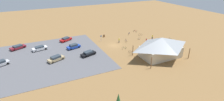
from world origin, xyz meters
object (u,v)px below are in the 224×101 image
visitor_by_pavilion (146,40)px  bicycle_teal_trailside (170,39)px  visitor_crossing_yard (119,40)px  car_silver_front_row (0,63)px  car_black_inner_stall (88,53)px  lot_sign (101,37)px  bicycle_green_yard_center (124,48)px  bicycle_white_yard_left (139,39)px  bicycle_silver_by_bin (162,40)px  bicycle_black_yard_front (131,52)px  bicycle_orange_lone_west (140,35)px  bicycle_purple_front_row (126,41)px  car_maroon_near_entry (18,47)px  bike_pavilion (161,46)px  car_tan_second_row (56,58)px  visitor_near_lot (152,37)px  trash_bin (104,36)px  car_red_far_end (66,39)px  car_blue_end_stall (74,46)px  car_white_back_corner (40,48)px  bicycle_red_lone_east (135,31)px  bicycle_blue_yard_right (129,34)px

visitor_by_pavilion → bicycle_teal_trailside: bearing=168.7°
visitor_crossing_yard → car_silver_front_row: bearing=2.1°
car_black_inner_stall → lot_sign: bearing=-130.1°
bicycle_green_yard_center → bicycle_teal_trailside: bicycle_teal_trailside is taller
lot_sign → bicycle_green_yard_center: size_ratio=1.37×
bicycle_white_yard_left → bicycle_silver_by_bin: bicycle_silver_by_bin is taller
bicycle_black_yard_front → bicycle_orange_lone_west: bicycle_black_yard_front is taller
bicycle_silver_by_bin → bicycle_purple_front_row: bicycle_silver_by_bin is taller
bicycle_white_yard_left → car_maroon_near_entry: car_maroon_near_entry is taller
bike_pavilion → car_tan_second_row: size_ratio=2.77×
visitor_by_pavilion → visitor_near_lot: bearing=-155.7°
bicycle_black_yard_front → car_tan_second_row: size_ratio=0.36×
bicycle_orange_lone_west → bicycle_purple_front_row: bearing=21.5°
car_black_inner_stall → trash_bin: bearing=-129.2°
bicycle_silver_by_bin → car_silver_front_row: bearing=-4.2°
bicycle_white_yard_left → visitor_crossing_yard: visitor_crossing_yard is taller
bicycle_black_yard_front → car_maroon_near_entry: size_ratio=0.36×
bicycle_orange_lone_west → car_black_inner_stall: size_ratio=0.31×
car_silver_front_row → car_maroon_near_entry: bearing=-111.1°
car_red_far_end → car_maroon_near_entry: (15.46, 0.55, -0.03)m
bicycle_orange_lone_west → car_red_far_end: car_red_far_end is taller
car_maroon_near_entry → bicycle_purple_front_row: bearing=165.0°
car_red_far_end → visitor_by_pavilion: visitor_by_pavilion is taller
lot_sign → car_blue_end_stall: size_ratio=0.48×
bicycle_silver_by_bin → car_maroon_near_entry: 48.76m
bicycle_teal_trailside → car_black_inner_stall: (30.99, -0.53, 0.33)m
bicycle_black_yard_front → visitor_near_lot: (-13.78, -7.37, 0.55)m
bicycle_black_yard_front → visitor_by_pavilion: bearing=-150.4°
bicycle_purple_front_row → car_silver_front_row: size_ratio=0.39×
car_tan_second_row → car_black_inner_stall: 9.21m
bicycle_orange_lone_west → car_tan_second_row: bearing=13.3°
trash_bin → car_maroon_near_entry: size_ratio=0.18×
car_white_back_corner → trash_bin: bearing=-173.2°
bicycle_black_yard_front → visitor_by_pavilion: visitor_by_pavilion is taller
bicycle_silver_by_bin → car_white_back_corner: bearing=-14.1°
car_tan_second_row → car_blue_end_stall: car_blue_end_stall is taller
bicycle_red_lone_east → car_white_back_corner: car_white_back_corner is taller
trash_bin → bicycle_green_yard_center: 13.55m
car_silver_front_row → bicycle_purple_front_row: bearing=-178.2°
lot_sign → car_red_far_end: bearing=-26.3°
car_maroon_near_entry → visitor_near_lot: (-44.53, 11.41, 0.26)m
car_blue_end_stall → car_tan_second_row: bearing=44.3°
car_silver_front_row → car_tan_second_row: 14.06m
lot_sign → bicycle_silver_by_bin: (-19.83, 9.24, -1.02)m
car_silver_front_row → car_maroon_near_entry: (-4.06, -10.51, -0.07)m
car_maroon_near_entry → car_blue_end_stall: size_ratio=1.09×
bicycle_blue_yard_right → car_blue_end_stall: car_blue_end_stall is taller
bicycle_green_yard_center → car_maroon_near_entry: car_maroon_near_entry is taller
bicycle_green_yard_center → bicycle_red_lone_east: same height
car_red_far_end → car_white_back_corner: same height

